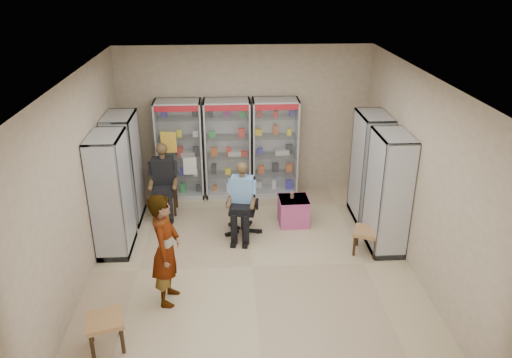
{
  "coord_description": "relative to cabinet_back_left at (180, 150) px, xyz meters",
  "views": [
    {
      "loc": [
        -0.33,
        -6.68,
        4.42
      ],
      "look_at": [
        0.1,
        0.7,
        1.21
      ],
      "focal_mm": 35.0,
      "sensor_mm": 36.0,
      "label": 1
    }
  ],
  "objects": [
    {
      "name": "wooden_chair",
      "position": [
        -0.25,
        -0.73,
        -0.53
      ],
      "size": [
        0.42,
        0.42,
        0.94
      ],
      "primitive_type": "cube",
      "color": "black",
      "rests_on": "floor"
    },
    {
      "name": "seated_shopkeeper",
      "position": [
        1.19,
        -1.66,
        -0.36
      ],
      "size": [
        0.52,
        0.65,
        1.28
      ],
      "primitive_type": null,
      "rotation": [
        0.0,
        0.0,
        -0.17
      ],
      "color": "#617FC0",
      "rests_on": "floor"
    },
    {
      "name": "cabinet_left_near",
      "position": [
        -0.93,
        -2.03,
        0.0
      ],
      "size": [
        0.9,
        0.5,
        2.0
      ],
      "primitive_type": "cube",
      "rotation": [
        0.0,
        0.0,
        -1.57
      ],
      "color": "#A1A4A8",
      "rests_on": "floor"
    },
    {
      "name": "pink_trunk",
      "position": [
        2.13,
        -1.33,
        -0.75
      ],
      "size": [
        0.54,
        0.52,
        0.5
      ],
      "primitive_type": "cube",
      "rotation": [
        0.0,
        0.0,
        0.03
      ],
      "color": "#A94378",
      "rests_on": "floor"
    },
    {
      "name": "cabinet_back_left",
      "position": [
        0.0,
        0.0,
        0.0
      ],
      "size": [
        0.9,
        0.5,
        2.0
      ],
      "primitive_type": "cube",
      "color": "silver",
      "rests_on": "floor"
    },
    {
      "name": "woven_stool_a",
      "position": [
        3.2,
        -2.4,
        -0.79
      ],
      "size": [
        0.54,
        0.54,
        0.41
      ],
      "primitive_type": "cube",
      "rotation": [
        0.0,
        0.0,
        -0.4
      ],
      "color": "olive",
      "rests_on": "floor"
    },
    {
      "name": "cabinet_right_far",
      "position": [
        3.53,
        -1.13,
        0.0
      ],
      "size": [
        0.9,
        0.5,
        2.0
      ],
      "primitive_type": "cube",
      "rotation": [
        0.0,
        0.0,
        1.57
      ],
      "color": "#9FA2A6",
      "rests_on": "floor"
    },
    {
      "name": "cabinet_back_mid",
      "position": [
        0.95,
        0.0,
        0.0
      ],
      "size": [
        0.9,
        0.5,
        2.0
      ],
      "primitive_type": "cube",
      "color": "silver",
      "rests_on": "floor"
    },
    {
      "name": "seated_customer",
      "position": [
        -0.25,
        -0.78,
        -0.33
      ],
      "size": [
        0.44,
        0.6,
        1.34
      ],
      "primitive_type": null,
      "color": "black",
      "rests_on": "floor"
    },
    {
      "name": "office_chair",
      "position": [
        1.19,
        -1.61,
        -0.5
      ],
      "size": [
        0.64,
        0.64,
        1.01
      ],
      "primitive_type": "cube",
      "rotation": [
        0.0,
        0.0,
        -0.17
      ],
      "color": "black",
      "rests_on": "floor"
    },
    {
      "name": "tea_glass",
      "position": [
        2.1,
        -1.3,
        -0.44
      ],
      "size": [
        0.07,
        0.07,
        0.11
      ],
      "primitive_type": "cylinder",
      "color": "#5C2307",
      "rests_on": "pink_trunk"
    },
    {
      "name": "woven_stool_b",
      "position": [
        -0.6,
        -4.41,
        -0.78
      ],
      "size": [
        0.55,
        0.55,
        0.44
      ],
      "primitive_type": "cube",
      "rotation": [
        0.0,
        0.0,
        0.29
      ],
      "color": "#9D6642",
      "rests_on": "floor"
    },
    {
      "name": "cabinet_left_far",
      "position": [
        -0.93,
        -0.93,
        0.0
      ],
      "size": [
        0.9,
        0.5,
        2.0
      ],
      "primitive_type": "cube",
      "rotation": [
        0.0,
        0.0,
        -1.57
      ],
      "color": "#A3A5AA",
      "rests_on": "floor"
    },
    {
      "name": "floor",
      "position": [
        1.3,
        -2.73,
        -1.0
      ],
      "size": [
        6.0,
        6.0,
        0.0
      ],
      "primitive_type": "plane",
      "color": "tan",
      "rests_on": "ground"
    },
    {
      "name": "cabinet_right_near",
      "position": [
        3.53,
        -2.23,
        0.0
      ],
      "size": [
        0.9,
        0.5,
        2.0
      ],
      "primitive_type": "cube",
      "rotation": [
        0.0,
        0.0,
        1.57
      ],
      "color": "silver",
      "rests_on": "floor"
    },
    {
      "name": "room_shell",
      "position": [
        1.3,
        -2.73,
        0.97
      ],
      "size": [
        5.02,
        6.02,
        3.01
      ],
      "color": "#C2AD90",
      "rests_on": "ground"
    },
    {
      "name": "cabinet_back_right",
      "position": [
        1.9,
        0.0,
        0.0
      ],
      "size": [
        0.9,
        0.5,
        2.0
      ],
      "primitive_type": "cube",
      "color": "#AFB0B6",
      "rests_on": "floor"
    },
    {
      "name": "standing_man",
      "position": [
        0.08,
        -3.49,
        -0.17
      ],
      "size": [
        0.46,
        0.64,
        1.65
      ],
      "primitive_type": "imported",
      "rotation": [
        0.0,
        0.0,
        1.46
      ],
      "color": "#9A999C",
      "rests_on": "floor"
    }
  ]
}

